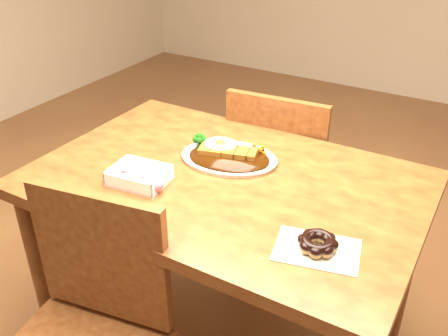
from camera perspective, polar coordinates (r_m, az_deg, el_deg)
The scene contains 5 objects.
table at distance 1.61m, azimuth 0.11°, elevation -4.15°, with size 1.20×0.80×0.75m.
chair_far at distance 2.12m, azimuth 6.76°, elevation -0.82°, with size 0.45×0.45×0.87m.
katsu_curry_plate at distance 1.65m, azimuth 0.43°, elevation 1.49°, with size 0.36×0.29×0.06m.
donut_box at distance 1.54m, azimuth -9.85°, elevation -0.79°, with size 0.21×0.15×0.05m.
pon_de_ring at distance 1.27m, azimuth 10.66°, elevation -8.49°, with size 0.24×0.19×0.04m.
Camera 1 is at (0.67, -1.15, 1.55)m, focal length 40.00 mm.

